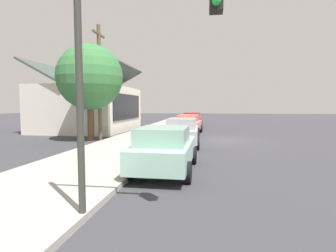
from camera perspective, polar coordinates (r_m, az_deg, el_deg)
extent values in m
plane|color=#38383D|center=(18.23, 12.08, -3.01)|extent=(120.00, 120.00, 0.00)
cube|color=#A3A099|center=(18.73, -5.29, -2.49)|extent=(60.00, 4.20, 0.16)
cube|color=#9ED1BC|center=(9.48, -0.57, -5.55)|extent=(4.37, 1.85, 0.70)
cube|color=#86B1A0|center=(8.96, -1.04, -2.05)|extent=(2.11, 1.61, 0.56)
cylinder|color=black|center=(11.02, -4.02, -6.00)|extent=(0.66, 0.23, 0.66)
cylinder|color=black|center=(10.76, 5.45, -6.27)|extent=(0.66, 0.23, 0.66)
cylinder|color=black|center=(8.47, -8.26, -9.21)|extent=(0.66, 0.23, 0.66)
cylinder|color=black|center=(8.13, 4.17, -9.77)|extent=(0.66, 0.23, 0.66)
cube|color=silver|center=(15.42, 3.01, -1.71)|extent=(4.39, 1.92, 0.70)
cube|color=#A0A2A6|center=(14.94, 2.93, 0.52)|extent=(2.14, 1.62, 0.56)
cylinder|color=black|center=(16.86, 0.31, -2.38)|extent=(0.67, 0.25, 0.66)
cylinder|color=black|center=(16.77, 6.24, -2.44)|extent=(0.67, 0.25, 0.66)
cylinder|color=black|center=(14.22, -0.81, -3.64)|extent=(0.67, 0.25, 0.66)
cylinder|color=black|center=(14.11, 6.24, -3.73)|extent=(0.67, 0.25, 0.66)
cube|color=#EA8C75|center=(21.83, 4.45, 0.08)|extent=(4.57, 1.96, 0.70)
cube|color=tan|center=(21.35, 4.30, 1.67)|extent=(2.23, 1.63, 0.56)
cylinder|color=black|center=(23.35, 2.76, -0.50)|extent=(0.67, 0.25, 0.66)
cylinder|color=black|center=(23.15, 7.00, -0.57)|extent=(0.67, 0.25, 0.66)
cylinder|color=black|center=(20.62, 1.57, -1.14)|extent=(0.67, 0.25, 0.66)
cylinder|color=black|center=(20.39, 6.36, -1.23)|extent=(0.67, 0.25, 0.66)
cube|color=red|center=(28.31, 5.17, 1.05)|extent=(4.80, 1.84, 0.70)
cube|color=#A9272B|center=(27.80, 5.10, 2.29)|extent=(2.32, 1.57, 0.56)
cylinder|color=black|center=(29.88, 3.78, 0.56)|extent=(0.67, 0.24, 0.66)
cylinder|color=black|center=(29.74, 7.06, 0.52)|extent=(0.67, 0.24, 0.66)
cylinder|color=black|center=(26.95, 3.08, 0.15)|extent=(0.67, 0.24, 0.66)
cylinder|color=black|center=(26.80, 6.71, 0.11)|extent=(0.67, 0.24, 0.66)
cube|color=silver|center=(25.99, -16.16, 3.49)|extent=(9.46, 7.14, 3.98)
cube|color=black|center=(24.69, -8.52, 4.04)|extent=(7.57, 0.08, 2.23)
cube|color=#3F4C47|center=(25.42, -12.59, 10.18)|extent=(10.06, 3.87, 2.16)
cube|color=#3F4C47|center=(26.91, -19.79, 9.70)|extent=(10.06, 3.87, 2.16)
cylinder|color=brown|center=(18.40, -16.04, 1.65)|extent=(0.44, 0.44, 2.99)
sphere|color=#38753D|center=(18.47, -16.22, 9.93)|extent=(4.25, 4.25, 4.25)
cylinder|color=#383833|center=(5.55, -18.24, 7.11)|extent=(0.14, 0.14, 5.20)
sphere|color=green|center=(5.12, 10.21, 24.62)|extent=(0.16, 0.16, 0.16)
cylinder|color=brown|center=(18.34, -14.30, 8.74)|extent=(0.24, 0.24, 7.50)
cube|color=brown|center=(18.85, -14.49, 18.32)|extent=(1.80, 0.12, 0.12)
cylinder|color=red|center=(25.10, 1.56, 0.09)|extent=(0.22, 0.22, 0.55)
sphere|color=red|center=(25.08, 1.56, 0.87)|extent=(0.18, 0.18, 0.18)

